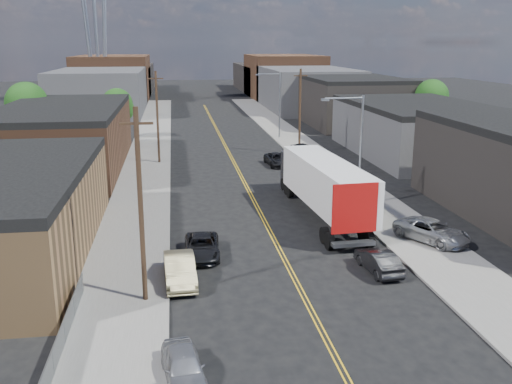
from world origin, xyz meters
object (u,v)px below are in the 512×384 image
object	(u,v)px
semi_truck	(320,182)
car_right_oncoming	(378,261)
car_ahead_truck	(278,160)
car_left_b	(180,270)
car_left_c	(202,247)
car_right_lot_c	(304,150)
car_right_lot_a	(432,231)
car_right_lot_b	(331,169)
car_left_a	(183,366)

from	to	relation	value
semi_truck	car_right_oncoming	bearing A→B (deg)	-91.38
semi_truck	car_ahead_truck	distance (m)	18.30
car_left_b	car_left_c	world-z (taller)	car_left_b
car_left_b	car_right_lot_c	size ratio (longest dim) A/B	1.14
semi_truck	car_right_lot_c	bearing A→B (deg)	76.39
car_right_lot_a	car_right_lot_c	size ratio (longest dim) A/B	1.26
car_right_oncoming	car_left_c	bearing A→B (deg)	-26.47
car_left_b	car_ahead_truck	xyz separation A→B (m)	(10.90, 29.83, -0.11)
car_right_lot_a	car_right_lot_b	world-z (taller)	car_right_lot_a
car_right_oncoming	car_right_lot_a	size ratio (longest dim) A/B	0.78
car_right_oncoming	car_right_lot_b	distance (m)	24.20
car_left_c	car_right_oncoming	xyz separation A→B (m)	(10.00, -3.90, 0.02)
semi_truck	car_right_lot_b	world-z (taller)	semi_truck
car_left_b	car_right_lot_a	distance (m)	17.09
car_left_b	car_right_lot_c	distance (m)	37.29
car_left_b	car_right_oncoming	size ratio (longest dim) A/B	1.17
car_left_b	car_right_oncoming	distance (m)	11.40
car_right_lot_b	car_right_lot_c	distance (m)	10.41
car_left_a	car_ahead_truck	world-z (taller)	car_ahead_truck
car_right_lot_c	car_left_c	bearing A→B (deg)	-134.02
car_right_oncoming	car_right_lot_c	bearing A→B (deg)	-100.81
car_right_lot_b	semi_truck	bearing A→B (deg)	-111.15
car_right_lot_a	car_left_b	bearing A→B (deg)	164.96
car_left_b	car_right_oncoming	bearing A→B (deg)	-3.17
car_right_lot_a	car_ahead_truck	distance (m)	26.38
semi_truck	car_right_lot_b	size ratio (longest dim) A/B	3.91
car_left_a	car_right_lot_c	world-z (taller)	car_right_lot_c
car_right_lot_b	car_left_a	bearing A→B (deg)	-116.27
car_right_lot_b	car_ahead_truck	size ratio (longest dim) A/B	0.93
car_left_b	car_left_c	size ratio (longest dim) A/B	1.01
car_right_lot_c	car_ahead_truck	size ratio (longest dim) A/B	0.86
semi_truck	car_ahead_truck	world-z (taller)	semi_truck
car_left_a	car_right_lot_c	distance (m)	46.28
car_right_lot_c	car_left_b	bearing A→B (deg)	-133.62
car_right_lot_a	car_right_lot_b	bearing A→B (deg)	65.34
car_left_c	car_right_lot_a	world-z (taller)	car_right_lot_a
car_left_a	semi_truck	bearing A→B (deg)	55.17
car_right_lot_a	car_right_oncoming	bearing A→B (deg)	-170.27
car_left_b	car_ahead_truck	distance (m)	31.76
car_left_b	car_right_lot_b	distance (m)	28.24
car_right_lot_c	car_ahead_truck	xyz separation A→B (m)	(-3.90, -4.40, -0.19)
semi_truck	car_left_b	distance (m)	16.04
car_left_b	car_right_lot_b	xyz separation A→B (m)	(15.16, 23.83, 0.02)
car_right_lot_c	car_right_oncoming	bearing A→B (deg)	-115.90
semi_truck	car_left_b	size ratio (longest dim) A/B	3.71
car_right_lot_b	car_left_c	bearing A→B (deg)	-126.42
car_left_a	car_left_b	distance (m)	9.62
car_left_a	car_right_lot_a	bearing A→B (deg)	31.84
car_right_lot_a	semi_truck	bearing A→B (deg)	98.19
car_right_oncoming	car_ahead_truck	xyz separation A→B (m)	(-0.50, 29.90, -0.00)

